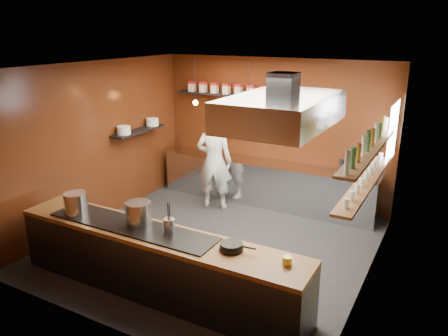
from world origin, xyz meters
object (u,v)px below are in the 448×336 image
Objects in this scene: stockpot_large at (76,203)px; espresso_machine at (363,166)px; extractor_hood at (282,110)px; stockpot_small at (139,213)px; chef at (214,161)px.

espresso_machine reaches higher than stockpot_large.
stockpot_large is (-2.67, -1.27, -1.40)m from extractor_hood.
stockpot_small reaches higher than stockpot_large.
espresso_machine is (0.64, 2.63, -1.41)m from extractor_hood.
extractor_hood is 1.02× the size of chef.
stockpot_large is 1.06m from stockpot_small.
stockpot_large is 0.87× the size of espresso_machine.
stockpot_small is 0.93× the size of espresso_machine.
chef is at bearing 80.48° from stockpot_large.
chef is at bearing 99.90° from stockpot_small.
stockpot_small is (1.05, 0.14, 0.01)m from stockpot_large.
stockpot_small is at bearing -102.51° from espresso_machine.
stockpot_large is at bearing -154.50° from extractor_hood.
stockpot_large is 5.12m from espresso_machine.
stockpot_large is 3.20m from chef.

